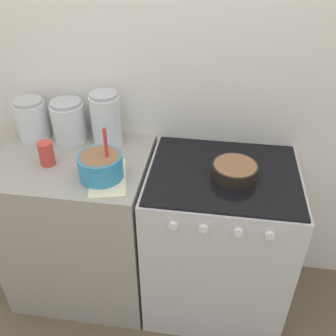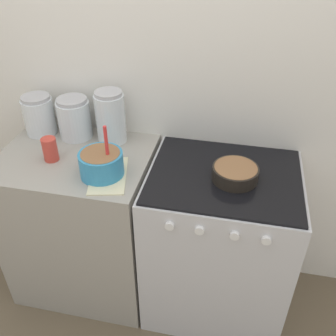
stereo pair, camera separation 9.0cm
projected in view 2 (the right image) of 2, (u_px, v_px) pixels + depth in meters
The scene contains 11 objects.
ground_plane at pixel (138, 329), 2.10m from camera, with size 12.00×12.00×0.00m, color brown.
wall_back at pixel (161, 84), 1.91m from camera, with size 4.53×0.05×2.40m.
countertop_cabinet at pixel (85, 223), 2.15m from camera, with size 0.77×0.60×0.91m.
stove at pixel (218, 243), 2.01m from camera, with size 0.73×0.62×0.91m.
mixing_bowl at pixel (101, 163), 1.71m from camera, with size 0.20×0.20×0.26m.
baking_pan at pixel (235, 173), 1.70m from camera, with size 0.21×0.21×0.07m.
storage_jar_left at pixel (40, 117), 2.03m from camera, with size 0.17×0.17×0.22m.
storage_jar_middle at pixel (75, 121), 1.99m from camera, with size 0.18×0.18×0.22m.
storage_jar_right at pixel (111, 120), 1.94m from camera, with size 0.15×0.15×0.28m.
tin_can at pixel (50, 149), 1.82m from camera, with size 0.07×0.07×0.12m.
recipe_page at pixel (109, 175), 1.74m from camera, with size 0.23×0.32×0.01m.
Camera 2 is at (0.42, -1.14, 1.95)m, focal length 40.00 mm.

